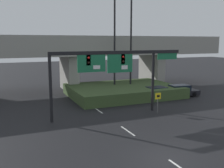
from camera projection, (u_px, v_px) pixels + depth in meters
The scene contains 10 objects.
ground_plane at pixel (165, 157), 16.06m from camera, with size 160.00×160.00×0.00m, color black.
lane_markings at pixel (98, 110), 26.88m from camera, with size 0.14×29.36×0.01m.
signal_gantry at pixel (114, 64), 24.50m from camera, with size 13.31×0.44×6.16m.
speed_limit_sign at pixel (158, 100), 25.56m from camera, with size 0.60×0.11×2.11m.
highway_light_pole_near at pixel (131, 28), 34.03m from camera, with size 0.70×0.36×16.63m.
highway_light_pole_far at pixel (115, 24), 33.67m from camera, with size 0.70×0.36×17.70m.
overpass_bridge at pixel (68, 53), 37.07m from camera, with size 48.55×7.49×7.77m.
grass_embankment at pixel (123, 91), 34.15m from camera, with size 13.59×9.84×1.32m.
parked_sedan_near_right at pixel (157, 93), 32.83m from camera, with size 4.51×1.96×1.40m.
parked_sedan_mid_right at pixel (180, 91), 33.76m from camera, with size 4.85×2.26×1.49m.
Camera 1 is at (-8.95, -12.62, 7.05)m, focal length 42.00 mm.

